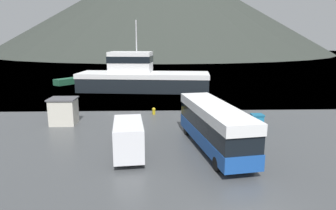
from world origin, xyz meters
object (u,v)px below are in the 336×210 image
Objects in this scene: storage_bin at (257,120)px; dock_kiosk at (64,111)px; delivery_van at (128,136)px; fishing_boat at (141,76)px; tour_bus at (214,125)px; small_boat at (75,80)px.

storage_bin is 0.46× the size of dock_kiosk.
fishing_boat reaches higher than delivery_van.
tour_bus is 1.66× the size of delivery_van.
tour_bus is at bearing -132.22° from storage_bin.
small_boat is (-24.42, 28.72, -0.06)m from storage_bin.
dock_kiosk is at bearing 142.19° from tour_bus.
tour_bus is 6.22m from delivery_van.
fishing_boat is 17.67× the size of storage_bin.
delivery_van is 0.87× the size of small_boat.
delivery_van is at bearing 148.13° from small_boat.
storage_bin is at bearing 23.82° from delivery_van.
delivery_van reaches higher than small_boat.
tour_bus is at bearing 156.97° from small_boat.
dock_kiosk is at bearing 175.47° from storage_bin.
fishing_boat is 2.80× the size of small_boat.
delivery_van is 12.97m from storage_bin.
tour_bus reaches higher than storage_bin.
tour_bus reaches higher than small_boat.
tour_bus is at bearing 20.74° from fishing_boat.
dock_kiosk is at bearing -12.31° from fishing_boat.
tour_bus is at bearing -28.36° from dock_kiosk.
tour_bus is 7.66m from storage_bin.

